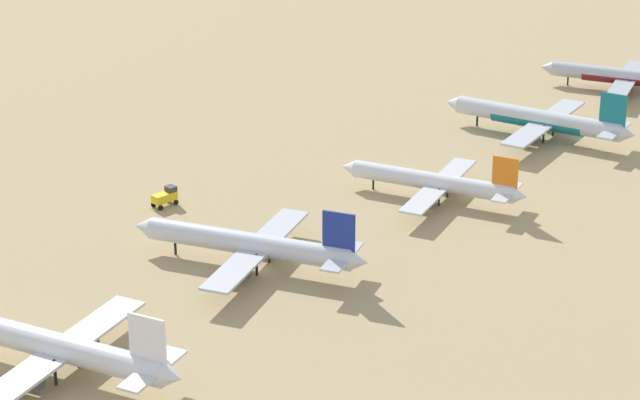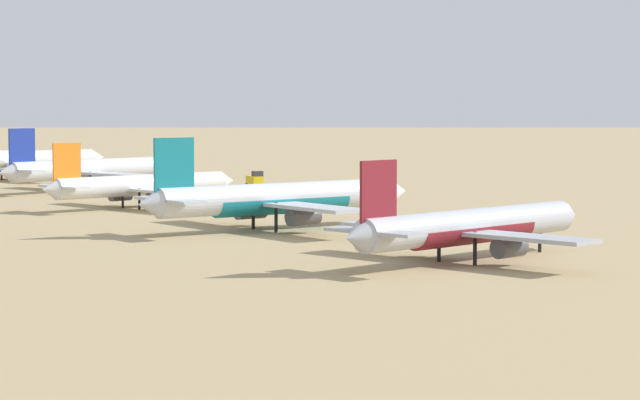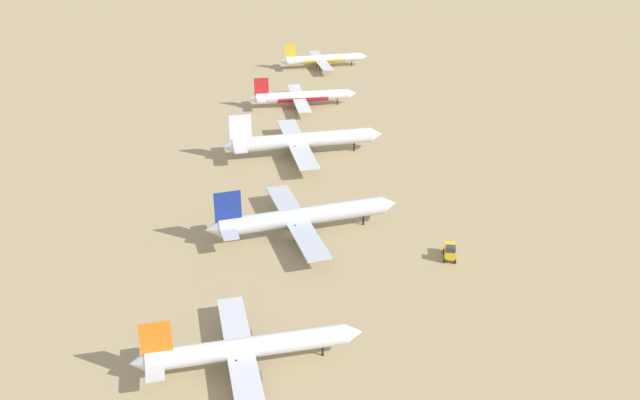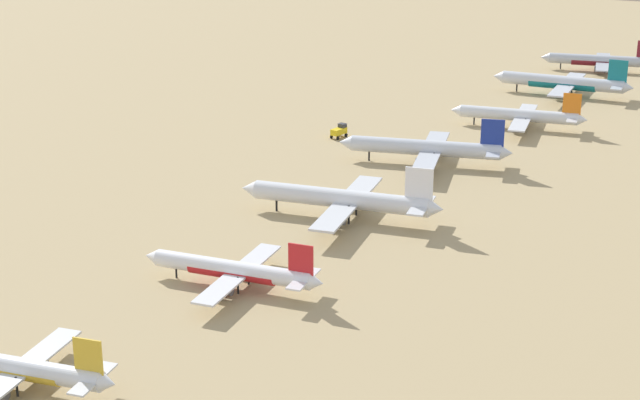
{
  "view_description": "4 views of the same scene",
  "coord_description": "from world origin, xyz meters",
  "px_view_note": "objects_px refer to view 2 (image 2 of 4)",
  "views": [
    {
      "loc": [
        -108.0,
        174.68,
        98.41
      ],
      "look_at": [
        3.08,
        -26.82,
        3.69
      ],
      "focal_mm": 70.46,
      "sensor_mm": 36.0,
      "label": 1
    },
    {
      "loc": [
        -135.76,
        -245.04,
        18.33
      ],
      "look_at": [
        -13.47,
        -95.97,
        4.26
      ],
      "focal_mm": 74.64,
      "sensor_mm": 36.0,
      "label": 2
    },
    {
      "loc": [
        -16.5,
        -145.78,
        81.75
      ],
      "look_at": [
        8.58,
        7.54,
        4.5
      ],
      "focal_mm": 40.16,
      "sensor_mm": 36.0,
      "label": 3
    },
    {
      "loc": [
        -64.57,
        250.66,
        80.19
      ],
      "look_at": [
        11.51,
        55.08,
        6.98
      ],
      "focal_mm": 57.28,
      "sensor_mm": 36.0,
      "label": 4
    }
  ],
  "objects_px": {
    "parked_jet_0": "(469,227)",
    "parked_jet_3": "(90,170)",
    "parked_jet_1": "(278,199)",
    "service_truck": "(255,179)",
    "parked_jet_2": "(140,186)",
    "parked_jet_4": "(16,161)"
  },
  "relations": [
    {
      "from": "parked_jet_1",
      "to": "parked_jet_3",
      "type": "distance_m",
      "value": 95.04
    },
    {
      "from": "parked_jet_3",
      "to": "service_truck",
      "type": "height_order",
      "value": "parked_jet_3"
    },
    {
      "from": "parked_jet_2",
      "to": "service_truck",
      "type": "relative_size",
      "value": 7.2
    },
    {
      "from": "parked_jet_2",
      "to": "parked_jet_4",
      "type": "xyz_separation_m",
      "value": [
        22.5,
        92.51,
        0.7
      ]
    },
    {
      "from": "parked_jet_3",
      "to": "parked_jet_2",
      "type": "bearing_deg",
      "value": -109.31
    },
    {
      "from": "parked_jet_0",
      "to": "parked_jet_1",
      "type": "relative_size",
      "value": 0.9
    },
    {
      "from": "parked_jet_2",
      "to": "parked_jet_3",
      "type": "relative_size",
      "value": 0.88
    },
    {
      "from": "parked_jet_0",
      "to": "parked_jet_3",
      "type": "height_order",
      "value": "parked_jet_3"
    },
    {
      "from": "parked_jet_2",
      "to": "parked_jet_3",
      "type": "distance_m",
      "value": 48.26
    },
    {
      "from": "service_truck",
      "to": "parked_jet_1",
      "type": "bearing_deg",
      "value": -124.49
    },
    {
      "from": "parked_jet_2",
      "to": "parked_jet_3",
      "type": "xyz_separation_m",
      "value": [
        15.96,
        45.54,
        0.55
      ]
    },
    {
      "from": "parked_jet_3",
      "to": "parked_jet_4",
      "type": "distance_m",
      "value": 47.42
    },
    {
      "from": "parked_jet_0",
      "to": "parked_jet_4",
      "type": "xyz_separation_m",
      "value": [
        34.92,
        184.33,
        0.56
      ]
    },
    {
      "from": "parked_jet_4",
      "to": "parked_jet_3",
      "type": "bearing_deg",
      "value": -97.93
    },
    {
      "from": "parked_jet_3",
      "to": "service_truck",
      "type": "relative_size",
      "value": 8.19
    },
    {
      "from": "parked_jet_1",
      "to": "service_truck",
      "type": "relative_size",
      "value": 8.38
    },
    {
      "from": "parked_jet_1",
      "to": "parked_jet_3",
      "type": "bearing_deg",
      "value": 76.83
    },
    {
      "from": "parked_jet_0",
      "to": "parked_jet_3",
      "type": "bearing_deg",
      "value": 78.33
    },
    {
      "from": "parked_jet_0",
      "to": "parked_jet_3",
      "type": "relative_size",
      "value": 0.92
    },
    {
      "from": "parked_jet_3",
      "to": "parked_jet_0",
      "type": "bearing_deg",
      "value": -101.67
    },
    {
      "from": "parked_jet_0",
      "to": "parked_jet_3",
      "type": "distance_m",
      "value": 140.26
    },
    {
      "from": "parked_jet_1",
      "to": "parked_jet_0",
      "type": "bearing_deg",
      "value": -98.54
    }
  ]
}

